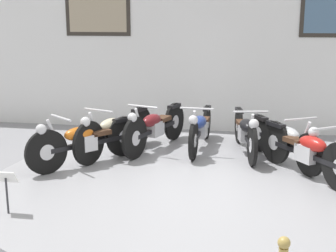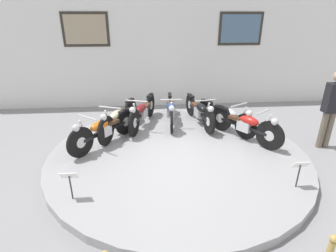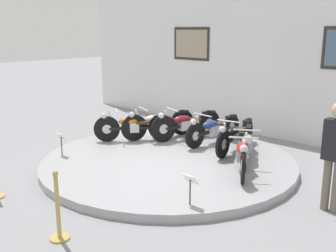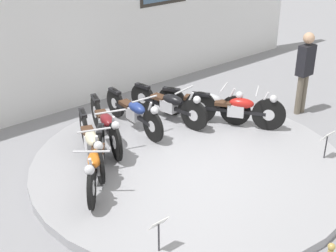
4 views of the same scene
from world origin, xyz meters
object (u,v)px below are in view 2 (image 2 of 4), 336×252
object	(u,v)px
motorcycle_orange	(103,129)
motorcycle_black	(200,110)
motorcycle_cream	(119,118)
info_placard_front_centre	(300,168)
motorcycle_blue	(171,110)
visitor_standing	(332,105)
motorcycle_silver	(226,116)
motorcycle_red	(245,124)
motorcycle_maroon	(142,111)
info_placard_front_left	(70,179)

from	to	relation	value
motorcycle_orange	motorcycle_black	distance (m)	2.57
motorcycle_cream	info_placard_front_centre	xyz separation A→B (m)	(3.19, -2.48, -0.03)
motorcycle_black	motorcycle_blue	bearing A→B (deg)	168.40
motorcycle_black	visitor_standing	world-z (taller)	visitor_standing
motorcycle_orange	motorcycle_silver	bearing A→B (deg)	11.58
motorcycle_black	motorcycle_red	size ratio (longest dim) A/B	1.17
visitor_standing	motorcycle_silver	bearing A→B (deg)	158.52
motorcycle_silver	visitor_standing	bearing A→B (deg)	-21.48
motorcycle_maroon	info_placard_front_centre	world-z (taller)	motorcycle_maroon
motorcycle_cream	motorcycle_black	distance (m)	2.12
motorcycle_maroon	motorcycle_black	distance (m)	1.50
motorcycle_silver	info_placard_front_centre	world-z (taller)	motorcycle_silver
motorcycle_blue	motorcycle_silver	world-z (taller)	same
motorcycle_maroon	motorcycle_red	bearing A→B (deg)	-23.70
info_placard_front_left	visitor_standing	size ratio (longest dim) A/B	0.29
motorcycle_red	info_placard_front_left	bearing A→B (deg)	-151.67
motorcycle_silver	info_placard_front_centre	distance (m)	2.53
motorcycle_red	info_placard_front_left	size ratio (longest dim) A/B	3.28
motorcycle_orange	motorcycle_cream	xyz separation A→B (m)	(0.28, 0.60, 0.01)
motorcycle_orange	info_placard_front_centre	bearing A→B (deg)	-28.33
motorcycle_red	motorcycle_orange	bearing A→B (deg)	179.98
motorcycle_maroon	motorcycle_silver	bearing A→B (deg)	-11.68
motorcycle_maroon	info_placard_front_centre	xyz separation A→B (m)	(2.62, -2.91, -0.03)
motorcycle_maroon	motorcycle_red	distance (m)	2.58
motorcycle_orange	info_placard_front_left	bearing A→B (deg)	-97.74
motorcycle_red	motorcycle_maroon	bearing A→B (deg)	156.30
motorcycle_cream	motorcycle_silver	bearing A→B (deg)	-0.02
motorcycle_red	visitor_standing	world-z (taller)	visitor_standing
motorcycle_orange	motorcycle_red	xyz separation A→B (m)	(3.21, -0.00, 0.00)
motorcycle_maroon	motorcycle_blue	world-z (taller)	motorcycle_maroon
motorcycle_maroon	info_placard_front_left	distance (m)	3.11
info_placard_front_left	motorcycle_maroon	bearing A→B (deg)	69.13
motorcycle_blue	info_placard_front_centre	bearing A→B (deg)	-58.61
info_placard_front_left	motorcycle_black	bearing A→B (deg)	48.01
motorcycle_cream	motorcycle_silver	world-z (taller)	motorcycle_cream
motorcycle_black	visitor_standing	bearing A→B (deg)	-25.02
motorcycle_orange	motorcycle_cream	bearing A→B (deg)	65.08
motorcycle_cream	info_placard_front_centre	distance (m)	4.04
motorcycle_orange	motorcycle_red	size ratio (longest dim) A/B	0.95
motorcycle_blue	motorcycle_black	bearing A→B (deg)	-11.60
motorcycle_orange	motorcycle_cream	distance (m)	0.67
info_placard_front_left	visitor_standing	bearing A→B (deg)	17.23
motorcycle_maroon	motorcycle_black	bearing A→B (deg)	-0.16
motorcycle_orange	info_placard_front_left	size ratio (longest dim) A/B	3.12
motorcycle_maroon	motorcycle_silver	size ratio (longest dim) A/B	1.12
motorcycle_orange	info_placard_front_centre	xyz separation A→B (m)	(3.47, -1.87, -0.02)
motorcycle_black	info_placard_front_centre	size ratio (longest dim) A/B	3.82
motorcycle_blue	info_placard_front_left	bearing A→B (deg)	-121.32
motorcycle_silver	motorcycle_red	distance (m)	0.66
motorcycle_blue	motorcycle_red	world-z (taller)	motorcycle_red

